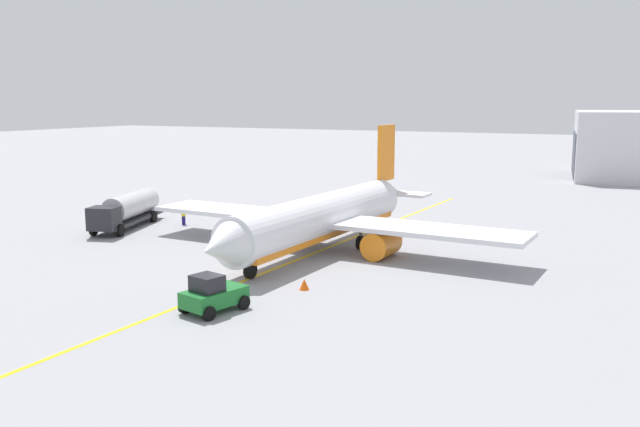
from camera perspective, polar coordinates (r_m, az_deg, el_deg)
name	(u,v)px	position (r m, az deg, el deg)	size (l,w,h in m)	color
ground_plane	(320,251)	(53.19, 0.00, -3.19)	(400.00, 400.00, 0.00)	#939399
airplane	(323,218)	(53.12, 0.27, -0.38)	(30.02, 32.11, 9.50)	white
fuel_tanker	(127,209)	(65.08, -16.08, 0.35)	(11.40, 5.62, 3.15)	#2D2D33
pushback_tug	(213,294)	(38.41, -9.09, -6.80)	(3.96, 3.01, 2.20)	#196B28
refueling_worker	(183,216)	(65.46, -11.51, -0.23)	(0.63, 0.61, 1.71)	navy
safety_cone_nose	(304,284)	(42.40, -1.34, -6.03)	(0.63, 0.63, 0.70)	#F2590F
distant_hangar	(639,145)	(113.83, 25.48, 5.29)	(25.42, 21.25, 10.12)	silver
taxi_line_marking	(320,251)	(53.19, 0.00, -3.18)	(66.13, 0.30, 0.01)	yellow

